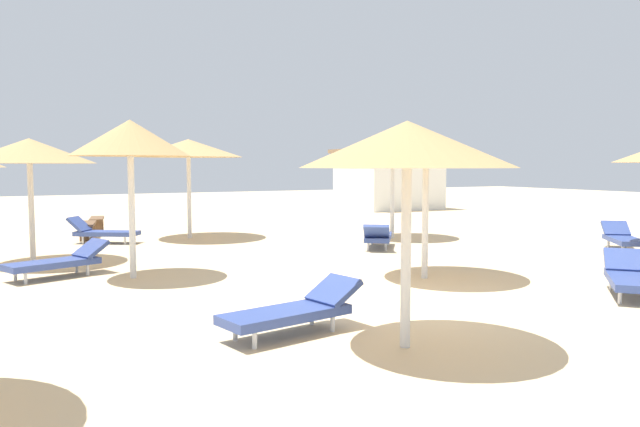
% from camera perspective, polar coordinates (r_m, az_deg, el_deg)
% --- Properties ---
extents(ground_plane, '(80.00, 80.00, 0.00)m').
position_cam_1_polar(ground_plane, '(9.86, 8.08, -8.19)').
color(ground_plane, beige).
extents(parasol_0, '(2.59, 2.59, 3.09)m').
position_cam_1_polar(parasol_0, '(18.28, 6.80, 6.38)').
color(parasol_0, silver).
rests_on(parasol_0, ground).
extents(parasol_1, '(2.53, 2.53, 2.68)m').
position_cam_1_polar(parasol_1, '(7.22, 8.11, 6.30)').
color(parasol_1, silver).
rests_on(parasol_1, ground).
extents(parasol_2, '(2.25, 2.25, 3.02)m').
position_cam_1_polar(parasol_2, '(12.18, -17.26, 6.67)').
color(parasol_2, silver).
rests_on(parasol_2, ground).
extents(parasol_5, '(3.17, 3.17, 2.93)m').
position_cam_1_polar(parasol_5, '(18.53, -12.15, 5.94)').
color(parasol_5, silver).
rests_on(parasol_5, ground).
extents(parasol_8, '(2.74, 2.74, 2.81)m').
position_cam_1_polar(parasol_8, '(11.80, 9.85, 5.87)').
color(parasol_8, silver).
rests_on(parasol_8, ground).
extents(parasol_9, '(2.80, 2.80, 2.75)m').
position_cam_1_polar(parasol_9, '(14.87, -25.44, 5.25)').
color(parasol_9, silver).
rests_on(parasol_9, ground).
extents(lounger_0, '(1.63, 1.91, 0.71)m').
position_cam_1_polar(lounger_0, '(16.03, 5.43, -2.12)').
color(lounger_0, '#33478C').
rests_on(lounger_0, ground).
extents(lounger_1, '(2.00, 1.01, 0.66)m').
position_cam_1_polar(lounger_1, '(7.93, -2.43, -8.98)').
color(lounger_1, '#33478C').
rests_on(lounger_1, ground).
extents(lounger_2, '(2.00, 1.29, 0.67)m').
position_cam_1_polar(lounger_2, '(12.89, -23.10, -4.10)').
color(lounger_2, '#33478C').
rests_on(lounger_2, ground).
extents(lounger_3, '(1.66, 1.90, 0.69)m').
position_cam_1_polar(lounger_3, '(17.38, 26.37, -2.07)').
color(lounger_3, '#33478C').
rests_on(lounger_3, ground).
extents(lounger_4, '(1.82, 1.77, 0.68)m').
position_cam_1_polar(lounger_4, '(11.44, 26.83, -5.27)').
color(lounger_4, '#33478C').
rests_on(lounger_4, ground).
extents(lounger_5, '(1.93, 1.55, 0.74)m').
position_cam_1_polar(lounger_5, '(18.04, -19.60, -1.62)').
color(lounger_5, '#33478C').
rests_on(lounger_5, ground).
extents(bench_0, '(0.67, 1.55, 0.49)m').
position_cam_1_polar(bench_0, '(19.23, -20.80, -1.21)').
color(bench_0, brown).
rests_on(bench_0, ground).
extents(bench_1, '(0.66, 1.55, 0.49)m').
position_cam_1_polar(bench_1, '(20.93, -20.06, -0.75)').
color(bench_1, brown).
rests_on(bench_1, ground).
extents(beach_cabana, '(4.54, 4.34, 2.97)m').
position_cam_1_polar(beach_cabana, '(30.87, 6.36, 3.25)').
color(beach_cabana, white).
rests_on(beach_cabana, ground).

